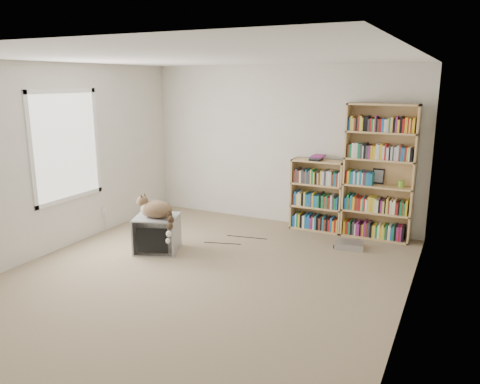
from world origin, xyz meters
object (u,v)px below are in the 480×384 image
at_px(cat, 159,212).
at_px(dvd_player, 349,245).
at_px(crt_tv, 157,234).
at_px(bookcase_tall, 379,176).
at_px(bookcase_short, 318,198).

height_order(cat, dvd_player, cat).
bearing_deg(crt_tv, bookcase_tall, 15.23).
relative_size(bookcase_short, dvd_player, 2.83).
height_order(bookcase_short, dvd_player, bookcase_short).
relative_size(crt_tv, bookcase_tall, 0.36).
xyz_separation_m(crt_tv, dvd_player, (2.33, 1.24, -0.20)).
xyz_separation_m(bookcase_tall, bookcase_short, (-0.90, -0.00, -0.42)).
bearing_deg(dvd_player, crt_tv, -160.44).
distance_m(bookcase_tall, dvd_player, 1.11).
xyz_separation_m(cat, dvd_player, (2.24, 1.32, -0.53)).
bearing_deg(bookcase_short, crt_tv, -131.76).
distance_m(crt_tv, bookcase_tall, 3.25).
height_order(cat, bookcase_tall, bookcase_tall).
xyz_separation_m(crt_tv, cat, (0.10, -0.08, 0.33)).
distance_m(crt_tv, cat, 0.35).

